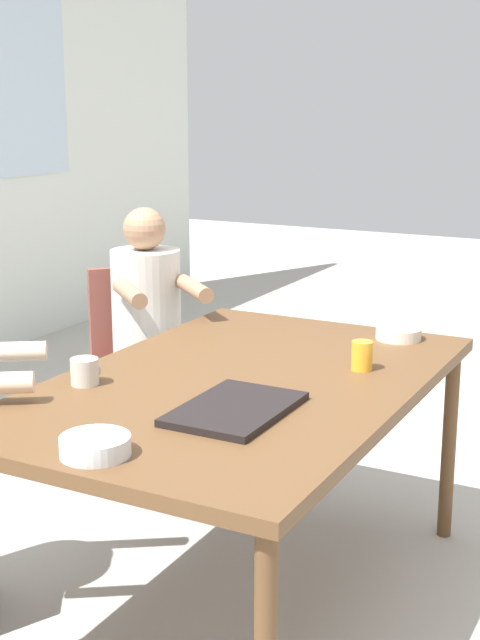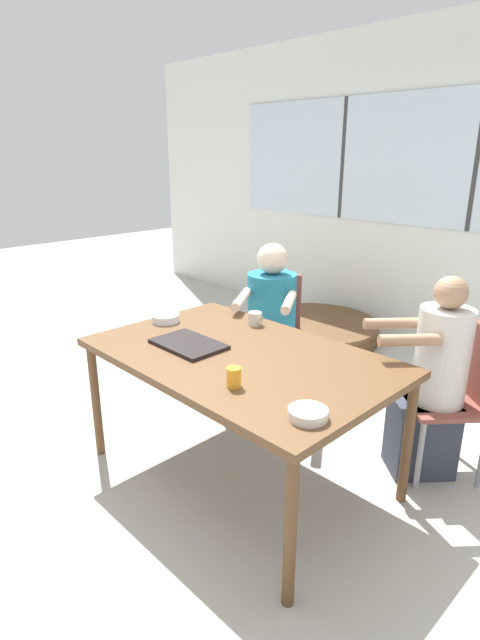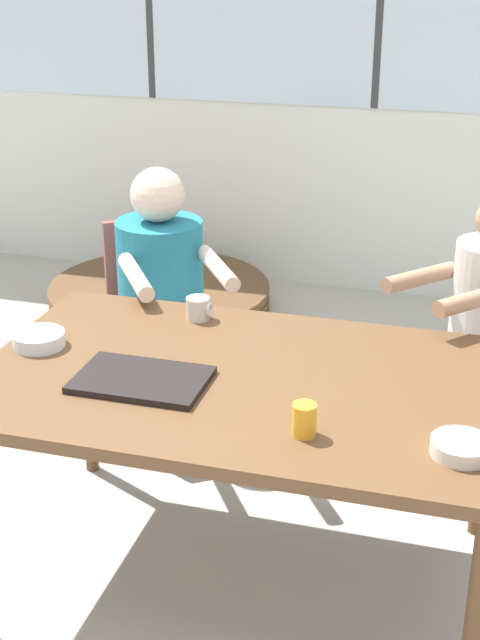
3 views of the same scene
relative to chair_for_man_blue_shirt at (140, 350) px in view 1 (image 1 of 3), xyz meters
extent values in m
plane|color=#B2ADA3|center=(-0.79, -0.90, -0.50)|extent=(16.00, 16.00, 0.00)
cube|color=brown|center=(-0.79, -0.90, 0.21)|extent=(1.57, 1.00, 0.04)
cylinder|color=brown|center=(-0.06, -1.35, -0.16)|extent=(0.05, 0.05, 0.69)
cylinder|color=brown|center=(-0.06, -0.45, -0.16)|extent=(0.05, 0.05, 0.69)
cube|color=brown|center=(-0.06, -0.07, -0.09)|extent=(0.56, 0.56, 0.03)
cube|color=brown|center=(0.06, 0.07, 0.14)|extent=(0.31, 0.28, 0.42)
cylinder|color=#99999E|center=(-0.05, -0.31, -0.30)|extent=(0.03, 0.03, 0.41)
cylinder|color=#99999E|center=(-0.30, -0.08, -0.30)|extent=(0.03, 0.03, 0.41)
cylinder|color=#99999E|center=(0.18, -0.05, -0.30)|extent=(0.03, 0.03, 0.41)
cylinder|color=#99999E|center=(-0.08, 0.17, -0.30)|extent=(0.03, 0.03, 0.41)
cube|color=#333847|center=(-0.12, -0.14, -0.29)|extent=(0.41, 0.42, 0.43)
cylinder|color=beige|center=(-0.09, -0.10, 0.19)|extent=(0.28, 0.28, 0.52)
sphere|color=#A37A5B|center=(-0.09, -0.10, 0.54)|extent=(0.17, 0.17, 0.17)
cylinder|color=#A37A5B|center=(-0.15, -0.36, 0.33)|extent=(0.25, 0.27, 0.06)
cylinder|color=#A37A5B|center=(-0.34, -0.19, 0.33)|extent=(0.25, 0.27, 0.06)
cube|color=black|center=(-1.06, -1.03, 0.24)|extent=(0.38, 0.26, 0.02)
cylinder|color=beige|center=(-1.05, -0.53, 0.27)|extent=(0.08, 0.08, 0.08)
torus|color=beige|center=(-1.01, -0.53, 0.27)|extent=(0.01, 0.06, 0.06)
cylinder|color=gold|center=(-0.54, -1.19, 0.27)|extent=(0.07, 0.07, 0.09)
cylinder|color=silver|center=(-1.47, -0.88, 0.25)|extent=(0.17, 0.17, 0.05)
cylinder|color=silver|center=(-0.13, -1.17, 0.25)|extent=(0.16, 0.16, 0.04)
camera|label=1|loc=(-3.02, -2.07, 1.03)|focal=50.00mm
camera|label=2|loc=(0.91, -2.55, 1.21)|focal=28.00mm
camera|label=3|loc=(-0.14, -3.18, 1.42)|focal=50.00mm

